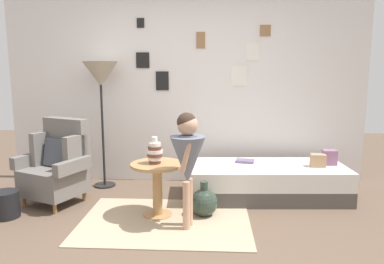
{
  "coord_description": "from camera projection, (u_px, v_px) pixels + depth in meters",
  "views": [
    {
      "loc": [
        0.37,
        -3.09,
        1.54
      ],
      "look_at": [
        0.15,
        0.95,
        0.85
      ],
      "focal_mm": 34.76,
      "sensor_mm": 36.0,
      "label": 1
    }
  ],
  "objects": [
    {
      "name": "side_table",
      "position": [
        157.0,
        179.0,
        3.88
      ],
      "size": [
        0.55,
        0.55,
        0.57
      ],
      "color": "tan",
      "rests_on": "ground"
    },
    {
      "name": "magazine_basket",
      "position": [
        5.0,
        204.0,
        3.88
      ],
      "size": [
        0.28,
        0.28,
        0.28
      ],
      "primitive_type": "cylinder",
      "color": "black",
      "rests_on": "ground"
    },
    {
      "name": "floor_lamp",
      "position": [
        101.0,
        78.0,
        4.72
      ],
      "size": [
        0.44,
        0.44,
        1.63
      ],
      "color": "black",
      "rests_on": "ground"
    },
    {
      "name": "gallery_wall",
      "position": [
        185.0,
        87.0,
        5.02
      ],
      "size": [
        4.8,
        0.12,
        2.6
      ],
      "color": "silver",
      "rests_on": "ground"
    },
    {
      "name": "demijohn_near",
      "position": [
        204.0,
        202.0,
        3.92
      ],
      "size": [
        0.29,
        0.29,
        0.38
      ],
      "color": "#2D3D33",
      "rests_on": "ground"
    },
    {
      "name": "ground_plane",
      "position": [
        170.0,
        243.0,
        3.32
      ],
      "size": [
        12.0,
        12.0,
        0.0
      ],
      "primitive_type": "plane",
      "color": "brown"
    },
    {
      "name": "book_on_daybed",
      "position": [
        245.0,
        161.0,
        4.59
      ],
      "size": [
        0.25,
        0.2,
        0.03
      ],
      "primitive_type": "cube",
      "rotation": [
        0.0,
        0.0,
        -0.21
      ],
      "color": "slate",
      "rests_on": "daybed"
    },
    {
      "name": "pillow_mid",
      "position": [
        318.0,
        160.0,
        4.38
      ],
      "size": [
        0.18,
        0.13,
        0.15
      ],
      "primitive_type": "cube",
      "rotation": [
        0.0,
        0.0,
        -0.06
      ],
      "color": "tan",
      "rests_on": "daybed"
    },
    {
      "name": "pillow_head",
      "position": [
        329.0,
        157.0,
        4.45
      ],
      "size": [
        0.16,
        0.12,
        0.18
      ],
      "primitive_type": "cube",
      "rotation": [
        0.0,
        0.0,
        0.01
      ],
      "color": "gray",
      "rests_on": "daybed"
    },
    {
      "name": "rug",
      "position": [
        165.0,
        221.0,
        3.79
      ],
      "size": [
        1.72,
        1.25,
        0.01
      ],
      "primitive_type": "cube",
      "color": "tan",
      "rests_on": "ground"
    },
    {
      "name": "person_child",
      "position": [
        188.0,
        155.0,
        3.52
      ],
      "size": [
        0.34,
        0.34,
        1.14
      ],
      "color": "tan",
      "rests_on": "ground"
    },
    {
      "name": "vase_striped",
      "position": [
        155.0,
        152.0,
        3.83
      ],
      "size": [
        0.16,
        0.16,
        0.28
      ],
      "color": "brown",
      "rests_on": "side_table"
    },
    {
      "name": "armchair",
      "position": [
        58.0,
        165.0,
        4.29
      ],
      "size": [
        0.89,
        0.8,
        0.97
      ],
      "color": "olive",
      "rests_on": "ground"
    },
    {
      "name": "daybed",
      "position": [
        265.0,
        181.0,
        4.48
      ],
      "size": [
        1.94,
        0.9,
        0.4
      ],
      "color": "#4C4742",
      "rests_on": "ground"
    }
  ]
}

